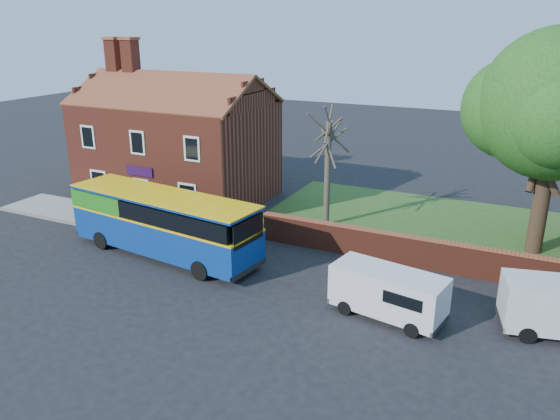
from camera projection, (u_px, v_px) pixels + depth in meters
The scene contains 10 objects.
ground at pixel (160, 283), 25.64m from camera, with size 120.00×120.00×0.00m, color black.
pavement at pixel (125, 221), 33.38m from camera, with size 18.00×3.50×0.12m, color gray.
kerb at pixel (105, 230), 31.89m from camera, with size 18.00×0.15×0.14m, color slate.
grass_strip at pixel (483, 234), 31.39m from camera, with size 26.00×12.00×0.04m, color #426B28.
shop_building at pixel (177, 149), 37.19m from camera, with size 12.30×8.13×10.50m.
boundary_wall at pixel (470, 261), 26.02m from camera, with size 22.00×0.38×1.60m.
bus at pixel (159, 220), 28.29m from camera, with size 11.13×4.06×3.31m.
van_near at pixel (388, 292), 22.34m from camera, with size 4.90×2.66×2.04m.
large_tree at pixel (558, 109), 26.75m from camera, with size 9.47×7.49×11.55m.
bare_tree at pixel (328, 169), 31.74m from camera, with size 2.56×3.05×6.83m.
Camera 1 is at (15.11, -18.37, 11.63)m, focal length 35.00 mm.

